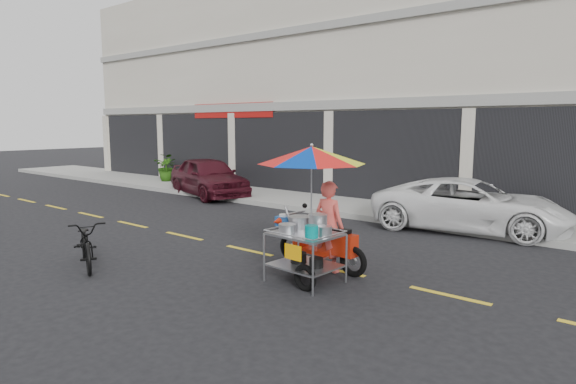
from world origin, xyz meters
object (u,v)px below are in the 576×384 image
Objects in this scene: white_pickup at (470,205)px; near_bicycle at (86,243)px; food_vendor_rig at (316,194)px; maroon_sedan at (209,177)px.

white_pickup is 8.28m from near_bicycle.
white_pickup is 5.20m from food_vendor_rig.
near_bicycle is 4.11m from food_vendor_rig.
food_vendor_rig is (8.11, -4.96, 0.70)m from maroon_sedan.
white_pickup is 2.00× the size of food_vendor_rig.
maroon_sedan is 2.44× the size of near_bicycle.
maroon_sedan is 8.43m from near_bicycle.
maroon_sedan reaches higher than white_pickup.
white_pickup is at bearing -70.85° from maroon_sedan.
food_vendor_rig reaches higher than near_bicycle.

